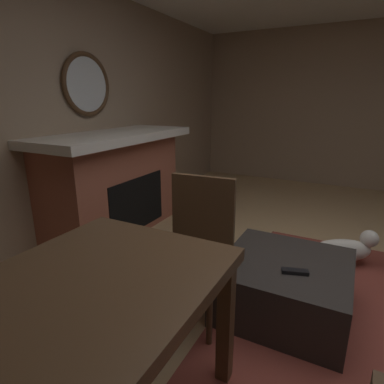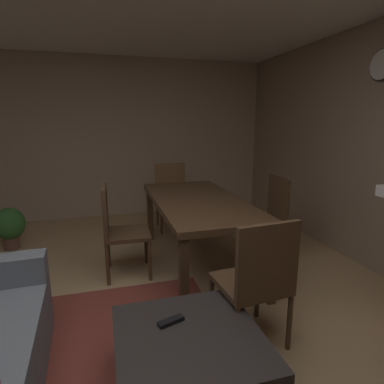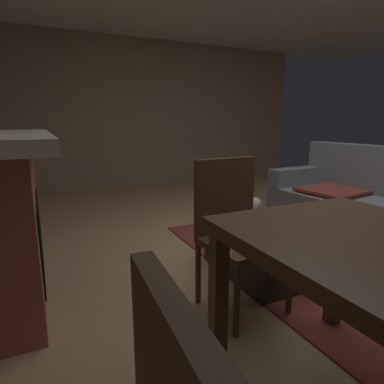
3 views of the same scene
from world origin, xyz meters
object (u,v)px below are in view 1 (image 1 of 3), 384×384
object	(u,v)px
fireplace	(115,183)
small_dog	(345,249)
round_wall_mirror	(87,85)
tv_remote	(295,272)
ottoman_coffee_table	(285,286)
dining_chair_west	(197,240)

from	to	relation	value
fireplace	small_dog	world-z (taller)	fireplace
round_wall_mirror	tv_remote	xyz separation A→B (m)	(0.70, 2.30, -1.15)
ottoman_coffee_table	fireplace	bearing A→B (deg)	-106.28
fireplace	tv_remote	bearing A→B (deg)	70.85
ottoman_coffee_table	tv_remote	size ratio (longest dim) A/B	5.07
small_dog	ottoman_coffee_table	bearing A→B (deg)	-21.20
fireplace	round_wall_mirror	distance (m)	1.04
fireplace	ottoman_coffee_table	size ratio (longest dim) A/B	2.24
fireplace	round_wall_mirror	world-z (taller)	round_wall_mirror
fireplace	small_dog	bearing A→B (deg)	97.36
round_wall_mirror	small_dog	world-z (taller)	round_wall_mirror
tv_remote	round_wall_mirror	bearing A→B (deg)	-124.81
tv_remote	small_dog	world-z (taller)	tv_remote
round_wall_mirror	tv_remote	world-z (taller)	round_wall_mirror
fireplace	tv_remote	xyz separation A→B (m)	(0.70, 2.01, -0.16)
ottoman_coffee_table	tv_remote	distance (m)	0.25
dining_chair_west	small_dog	world-z (taller)	dining_chair_west
ottoman_coffee_table	dining_chair_west	world-z (taller)	dining_chair_west
round_wall_mirror	ottoman_coffee_table	world-z (taller)	round_wall_mirror
ottoman_coffee_table	small_dog	xyz separation A→B (m)	(-0.86, 0.33, -0.03)
fireplace	dining_chair_west	size ratio (longest dim) A/B	1.95
ottoman_coffee_table	dining_chair_west	distance (m)	0.69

